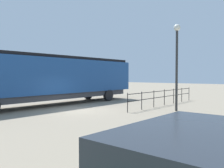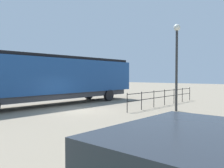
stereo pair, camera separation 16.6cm
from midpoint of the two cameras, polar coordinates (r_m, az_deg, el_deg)
ground_plane at (r=16.60m, az=-7.78°, el=-6.29°), size 120.00×120.00×0.00m
locomotive at (r=20.16m, az=-12.69°, el=1.56°), size 3.04×16.83×3.98m
lamp_post at (r=16.63m, az=15.50°, el=7.03°), size 0.45×0.45×5.83m
platform_fence at (r=19.66m, az=12.72°, el=-2.64°), size 0.05×10.05×1.27m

